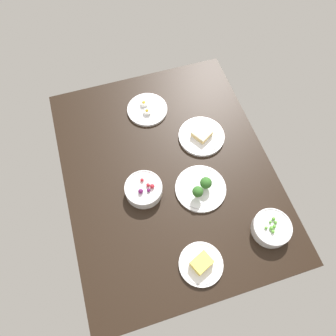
% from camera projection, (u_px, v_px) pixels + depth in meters
% --- Properties ---
extents(dining_table, '(1.17, 0.93, 0.04)m').
position_uv_depth(dining_table, '(168.00, 172.00, 1.44)').
color(dining_table, black).
rests_on(dining_table, ground).
extents(plate_sandwich, '(0.22, 0.22, 0.05)m').
position_uv_depth(plate_sandwich, '(202.00, 136.00, 1.49)').
color(plate_sandwich, silver).
rests_on(plate_sandwich, dining_table).
extents(bowl_berries, '(0.16, 0.16, 0.07)m').
position_uv_depth(bowl_berries, '(144.00, 189.00, 1.35)').
color(bowl_berries, silver).
rests_on(bowl_berries, dining_table).
extents(plate_cheese, '(0.18, 0.18, 0.05)m').
position_uv_depth(plate_cheese, '(201.00, 264.00, 1.22)').
color(plate_cheese, silver).
rests_on(plate_cheese, dining_table).
extents(bowl_peas, '(0.16, 0.16, 0.07)m').
position_uv_depth(bowl_peas, '(271.00, 228.00, 1.27)').
color(bowl_peas, silver).
rests_on(bowl_peas, dining_table).
extents(plate_eggs, '(0.20, 0.20, 0.04)m').
position_uv_depth(plate_eggs, '(147.00, 109.00, 1.56)').
color(plate_eggs, silver).
rests_on(plate_eggs, dining_table).
extents(plate_broccoli, '(0.22, 0.22, 0.08)m').
position_uv_depth(plate_broccoli, '(201.00, 188.00, 1.36)').
color(plate_broccoli, silver).
rests_on(plate_broccoli, dining_table).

